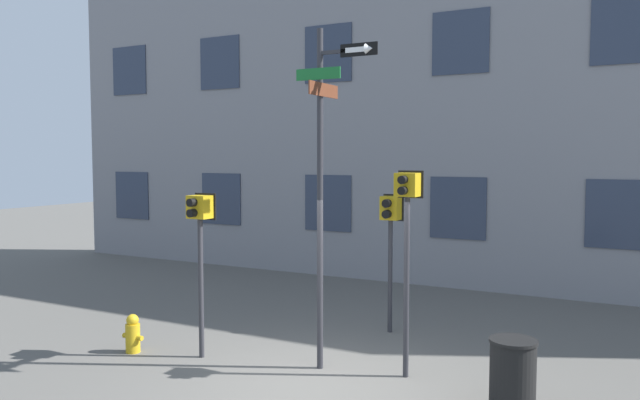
# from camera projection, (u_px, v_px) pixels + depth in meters

# --- Properties ---
(ground_plane) EXTENTS (60.00, 60.00, 0.00)m
(ground_plane) POSITION_uv_depth(u_px,v_px,m) (314.00, 387.00, 8.47)
(ground_plane) COLOR #595651
(building_facade) EXTENTS (24.00, 0.63, 11.52)m
(building_facade) POSITION_uv_depth(u_px,v_px,m) (464.00, 44.00, 14.63)
(building_facade) COLOR gray
(building_facade) RESTS_ON ground_plane
(street_sign_pole) EXTENTS (1.25, 0.87, 4.96)m
(street_sign_pole) POSITION_uv_depth(u_px,v_px,m) (324.00, 173.00, 9.00)
(street_sign_pole) COLOR #2D2D33
(street_sign_pole) RESTS_ON ground_plane
(pedestrian_signal_left) EXTENTS (0.40, 0.40, 2.56)m
(pedestrian_signal_left) POSITION_uv_depth(u_px,v_px,m) (200.00, 229.00, 9.60)
(pedestrian_signal_left) COLOR #2D2D33
(pedestrian_signal_left) RESTS_ON ground_plane
(pedestrian_signal_right) EXTENTS (0.37, 0.40, 2.93)m
(pedestrian_signal_right) POSITION_uv_depth(u_px,v_px,m) (407.00, 219.00, 8.72)
(pedestrian_signal_right) COLOR #2D2D33
(pedestrian_signal_right) RESTS_ON ground_plane
(pedestrian_signal_across) EXTENTS (0.38, 0.40, 2.46)m
(pedestrian_signal_across) POSITION_uv_depth(u_px,v_px,m) (390.00, 224.00, 11.00)
(pedestrian_signal_across) COLOR #2D2D33
(pedestrian_signal_across) RESTS_ON ground_plane
(fire_hydrant) EXTENTS (0.39, 0.23, 0.62)m
(fire_hydrant) POSITION_uv_depth(u_px,v_px,m) (133.00, 334.00, 9.96)
(fire_hydrant) COLOR gold
(fire_hydrant) RESTS_ON ground_plane
(trash_bin) EXTENTS (0.59, 0.59, 0.90)m
(trash_bin) POSITION_uv_depth(u_px,v_px,m) (513.00, 375.00, 7.64)
(trash_bin) COLOR black
(trash_bin) RESTS_ON ground_plane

